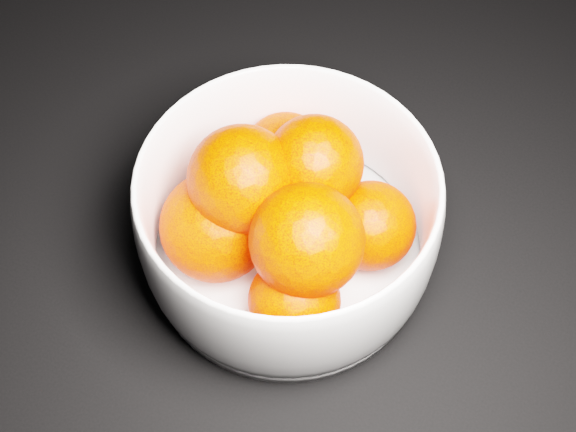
% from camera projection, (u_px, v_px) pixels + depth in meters
% --- Properties ---
extents(bowl, '(0.24, 0.24, 0.12)m').
position_uv_depth(bowl, '(288.00, 220.00, 0.64)').
color(bowl, white).
rests_on(bowl, ground).
extents(orange_pile, '(0.19, 0.19, 0.13)m').
position_uv_depth(orange_pile, '(281.00, 211.00, 0.62)').
color(orange_pile, '#FF2900').
rests_on(orange_pile, bowl).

